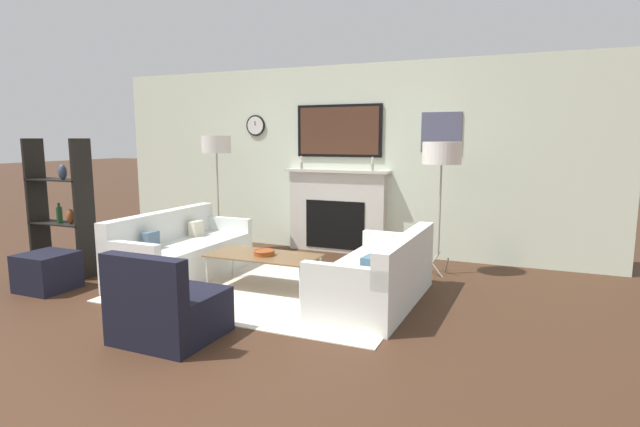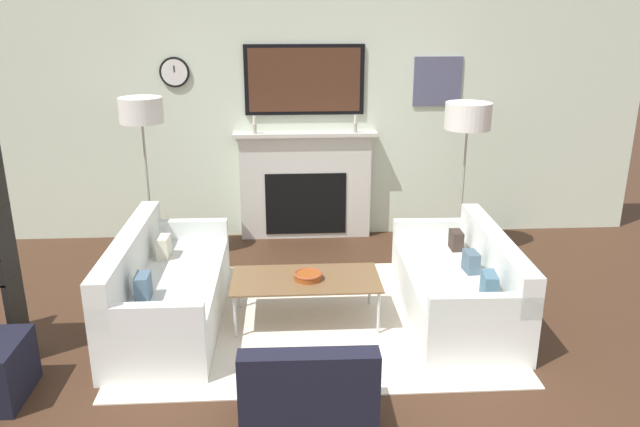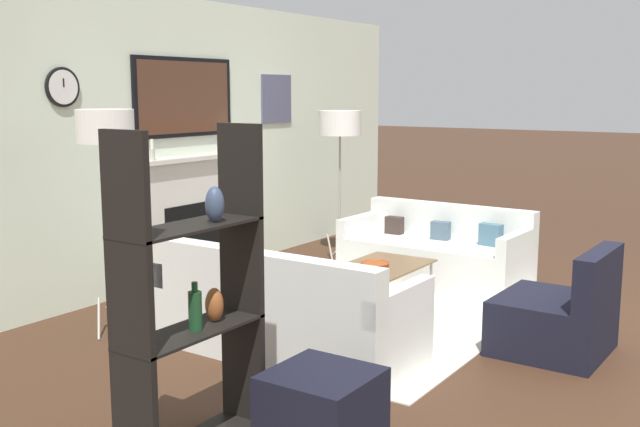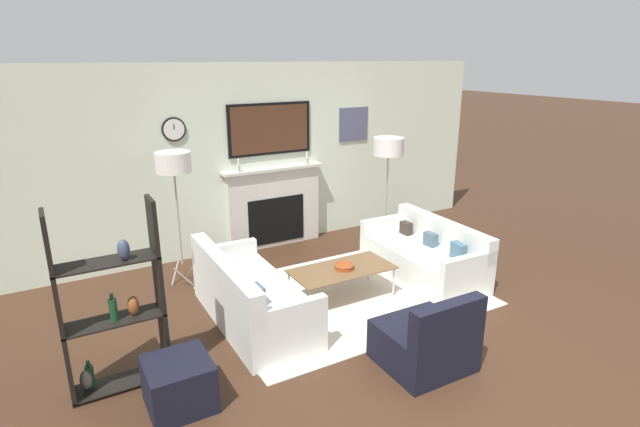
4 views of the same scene
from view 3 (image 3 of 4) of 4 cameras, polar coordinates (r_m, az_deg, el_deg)
fireplace_wall at (r=7.37m, az=-10.32°, el=4.58°), size 7.57×0.28×2.70m
area_rug at (r=6.33m, az=4.02°, el=-7.44°), size 3.08×2.26×0.01m
couch_left at (r=5.26m, az=-2.70°, el=-7.78°), size 0.80×1.86×0.78m
couch_right at (r=7.33m, az=8.87°, el=-3.12°), size 0.86×1.77×0.72m
armchair at (r=5.57m, az=17.75°, el=-7.56°), size 0.78×0.74×0.76m
coffee_table at (r=6.15m, az=3.99°, el=-4.42°), size 1.22×0.60×0.39m
decorative_bowl at (r=6.15m, az=4.23°, el=-3.92°), size 0.24×0.24×0.06m
floor_lamp_left at (r=5.69m, az=-16.05°, el=6.17°), size 0.42×0.42×1.70m
floor_lamp_right at (r=8.13m, az=1.53°, el=6.80°), size 0.46×0.46×1.63m
shelf_unit at (r=3.81m, az=-9.82°, el=-7.13°), size 0.83×0.28×1.66m
ottoman at (r=3.96m, az=0.14°, el=-14.81°), size 0.52×0.52×0.42m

